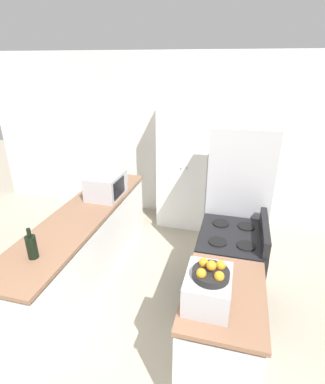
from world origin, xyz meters
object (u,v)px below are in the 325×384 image
(wine_bottle, at_px, (32,246))
(fruit_bowl, at_px, (211,272))
(pantry_cabinet, at_px, (187,162))
(stove, at_px, (229,271))
(refrigerator, at_px, (238,200))
(microwave, at_px, (106,185))
(toaster_oven, at_px, (208,289))

(wine_bottle, relative_size, fruit_bowl, 1.14)
(wine_bottle, bearing_deg, pantry_cabinet, 71.00)
(wine_bottle, bearing_deg, stove, 26.43)
(refrigerator, distance_m, microwave, 1.61)
(refrigerator, relative_size, microwave, 3.58)
(pantry_cabinet, xyz_separation_m, refrigerator, (0.79, -0.96, -0.11))
(microwave, distance_m, fruit_bowl, 2.08)
(stove, height_order, toaster_oven, toaster_oven)
(refrigerator, bearing_deg, stove, -91.75)
(microwave, bearing_deg, stove, -18.67)
(pantry_cabinet, bearing_deg, fruit_bowl, -76.57)
(microwave, height_order, toaster_oven, microwave)
(refrigerator, relative_size, wine_bottle, 6.45)
(wine_bottle, bearing_deg, fruit_bowl, -5.66)
(stove, xyz_separation_m, refrigerator, (0.02, 0.76, 0.46))
(microwave, bearing_deg, toaster_oven, -46.06)
(refrigerator, height_order, toaster_oven, refrigerator)
(refrigerator, height_order, fruit_bowl, refrigerator)
(refrigerator, relative_size, fruit_bowl, 7.36)
(refrigerator, xyz_separation_m, microwave, (-1.59, -0.23, 0.13))
(stove, xyz_separation_m, microwave, (-1.57, 0.53, 0.59))
(microwave, bearing_deg, refrigerator, 8.33)
(refrigerator, xyz_separation_m, wine_bottle, (-1.67, -1.58, 0.09))
(microwave, xyz_separation_m, wine_bottle, (-0.07, -1.35, -0.03))
(microwave, relative_size, wine_bottle, 1.80)
(stove, relative_size, toaster_oven, 2.78)
(microwave, height_order, fruit_bowl, fruit_bowl)
(stove, bearing_deg, wine_bottle, -153.57)
(fruit_bowl, bearing_deg, refrigerator, 85.17)
(refrigerator, height_order, wine_bottle, refrigerator)
(microwave, xyz_separation_m, fruit_bowl, (1.44, -1.50, 0.12))
(stove, distance_m, toaster_oven, 1.11)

